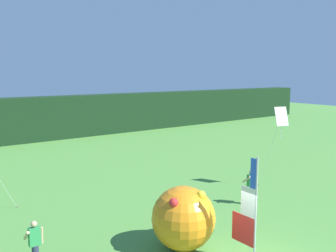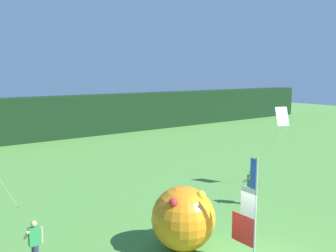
# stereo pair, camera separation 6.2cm
# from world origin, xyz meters

# --- Properties ---
(distant_treeline) EXTENTS (80.00, 2.40, 4.11)m
(distant_treeline) POSITION_xyz_m (0.00, 28.04, 2.05)
(distant_treeline) COLOR black
(distant_treeline) RESTS_ON ground
(banner_flag) EXTENTS (0.06, 1.03, 3.76)m
(banner_flag) POSITION_xyz_m (-0.06, 0.55, 1.80)
(banner_flag) COLOR #B7B7BC
(banner_flag) RESTS_ON ground
(person_near_banner) EXTENTS (0.55, 0.48, 1.73)m
(person_near_banner) POSITION_xyz_m (4.47, 4.29, 0.93)
(person_near_banner) COLOR #B7B2A3
(person_near_banner) RESTS_ON ground
(person_mid_field) EXTENTS (0.55, 0.48, 1.73)m
(person_mid_field) POSITION_xyz_m (-5.86, 4.35, 0.93)
(person_mid_field) COLOR #2D334C
(person_mid_field) RESTS_ON ground
(inflatable_balloon) EXTENTS (2.33, 2.33, 2.33)m
(inflatable_balloon) POSITION_xyz_m (-1.04, 2.73, 1.17)
(inflatable_balloon) COLOR orange
(inflatable_balloon) RESTS_ON ground
(kite_white_diamond_1) EXTENTS (1.03, 1.19, 4.54)m
(kite_white_diamond_1) POSITION_xyz_m (7.79, 5.11, 3.92)
(kite_white_diamond_1) COLOR brown
(kite_white_diamond_1) RESTS_ON ground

